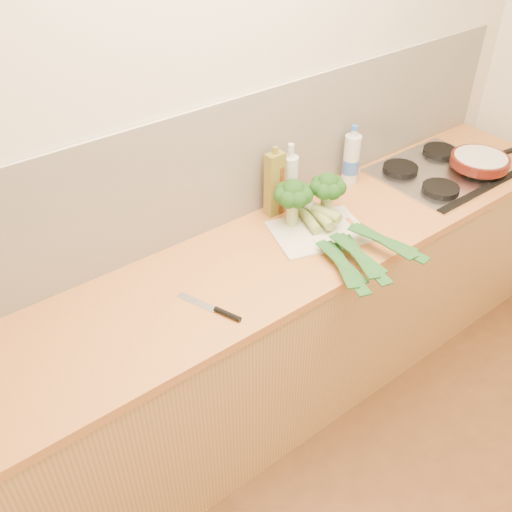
{
  "coord_description": "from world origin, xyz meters",
  "views": [
    {
      "loc": [
        -1.18,
        -0.19,
        2.28
      ],
      "look_at": [
        -0.18,
        1.1,
        1.02
      ],
      "focal_mm": 40.0,
      "sensor_mm": 36.0,
      "label": 1
    }
  ],
  "objects_px": {
    "gas_hob": "(440,171)",
    "chopping_board": "(318,232)",
    "chefs_knife": "(220,311)",
    "skillet": "(480,161)"
  },
  "relations": [
    {
      "from": "chefs_knife",
      "to": "skillet",
      "type": "distance_m",
      "value": 1.57
    },
    {
      "from": "chopping_board",
      "to": "skillet",
      "type": "relative_size",
      "value": 0.93
    },
    {
      "from": "chopping_board",
      "to": "chefs_knife",
      "type": "distance_m",
      "value": 0.62
    },
    {
      "from": "chefs_knife",
      "to": "skillet",
      "type": "height_order",
      "value": "skillet"
    },
    {
      "from": "gas_hob",
      "to": "chopping_board",
      "type": "xyz_separation_m",
      "value": [
        -0.81,
        -0.0,
        -0.01
      ]
    },
    {
      "from": "skillet",
      "to": "gas_hob",
      "type": "bearing_deg",
      "value": 156.58
    },
    {
      "from": "chopping_board",
      "to": "skillet",
      "type": "xyz_separation_m",
      "value": [
        0.97,
        -0.09,
        0.06
      ]
    },
    {
      "from": "gas_hob",
      "to": "skillet",
      "type": "relative_size",
      "value": 1.42
    },
    {
      "from": "gas_hob",
      "to": "chopping_board",
      "type": "relative_size",
      "value": 1.53
    },
    {
      "from": "chopping_board",
      "to": "chefs_knife",
      "type": "relative_size",
      "value": 1.47
    }
  ]
}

